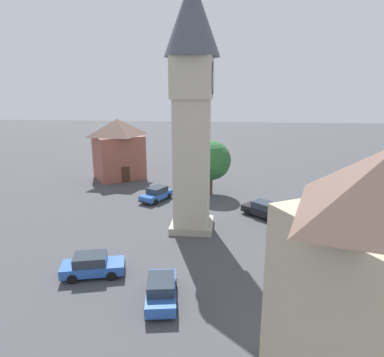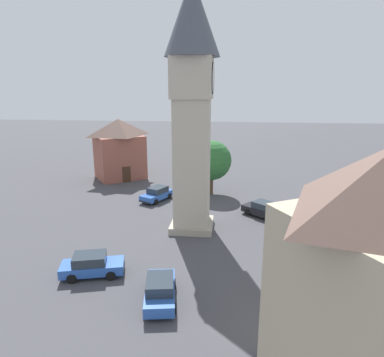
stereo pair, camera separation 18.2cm
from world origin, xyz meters
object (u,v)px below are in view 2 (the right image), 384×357
at_px(pedestrian, 289,227).
at_px(building_shop_left, 383,275).
at_px(car_white_side, 92,265).
at_px(car_red_corner, 263,209).
at_px(car_blue_kerb, 160,290).
at_px(car_black_far, 316,262).
at_px(building_terrace_right, 119,148).
at_px(clock_tower, 192,89).
at_px(car_silver_kerb, 157,194).
at_px(tree, 212,160).

distance_m(pedestrian, building_shop_left, 15.51).
height_order(car_white_side, pedestrian, pedestrian).
distance_m(car_red_corner, building_shop_left, 20.23).
xyz_separation_m(car_blue_kerb, car_black_far, (4.44, -9.85, 0.00)).
xyz_separation_m(building_shop_left, building_terrace_right, (32.57, 20.98, -1.17)).
distance_m(clock_tower, car_red_corner, 13.55).
bearing_deg(building_shop_left, building_terrace_right, 32.79).
xyz_separation_m(car_white_side, pedestrian, (7.54, -14.00, 0.25)).
xyz_separation_m(car_red_corner, pedestrian, (-4.67, -1.68, 0.25)).
xyz_separation_m(car_red_corner, building_terrace_right, (13.02, 18.45, 3.40)).
height_order(clock_tower, car_red_corner, clock_tower).
bearing_deg(car_silver_kerb, tree, -61.91).
bearing_deg(car_white_side, tree, -19.65).
bearing_deg(car_red_corner, car_blue_kerb, 153.57).
bearing_deg(car_red_corner, clock_tower, 118.17).
height_order(building_shop_left, building_terrace_right, building_shop_left).
height_order(car_blue_kerb, car_silver_kerb, same).
height_order(tree, building_shop_left, building_shop_left).
distance_m(pedestrian, building_terrace_right, 26.98).
relative_size(clock_tower, car_black_far, 4.95).
relative_size(car_red_corner, car_white_side, 0.95).
bearing_deg(car_white_side, building_terrace_right, 13.65).
bearing_deg(clock_tower, pedestrian, -97.94).
height_order(clock_tower, car_white_side, clock_tower).
relative_size(car_red_corner, tree, 0.66).
bearing_deg(car_silver_kerb, building_terrace_right, 37.80).
relative_size(pedestrian, building_terrace_right, 0.21).
bearing_deg(tree, clock_tower, 173.98).
height_order(clock_tower, tree, clock_tower).
relative_size(car_red_corner, pedestrian, 2.49).
bearing_deg(car_blue_kerb, pedestrian, -42.07).
xyz_separation_m(car_red_corner, car_white_side, (-12.21, 12.32, 0.00)).
bearing_deg(pedestrian, tree, 31.54).
distance_m(clock_tower, car_black_far, 16.00).
height_order(car_red_corner, building_shop_left, building_shop_left).
bearing_deg(car_silver_kerb, clock_tower, -147.19).
distance_m(car_blue_kerb, car_black_far, 10.80).
height_order(car_black_far, pedestrian, pedestrian).
xyz_separation_m(car_white_side, car_black_far, (2.13, -14.95, 0.00)).
bearing_deg(car_black_far, pedestrian, 10.00).
xyz_separation_m(car_black_far, pedestrian, (5.41, 0.95, 0.25)).
xyz_separation_m(car_silver_kerb, pedestrian, (-8.52, -13.00, 0.25)).
relative_size(clock_tower, car_white_side, 4.68).
height_order(car_blue_kerb, pedestrian, pedestrian).
bearing_deg(car_white_side, pedestrian, -61.69).
relative_size(clock_tower, building_terrace_right, 2.51).
bearing_deg(tree, car_black_far, -154.59).
xyz_separation_m(car_blue_kerb, car_red_corner, (14.53, -7.22, 0.00)).
xyz_separation_m(car_blue_kerb, pedestrian, (9.85, -8.89, 0.25)).
bearing_deg(car_silver_kerb, car_black_far, -134.94).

